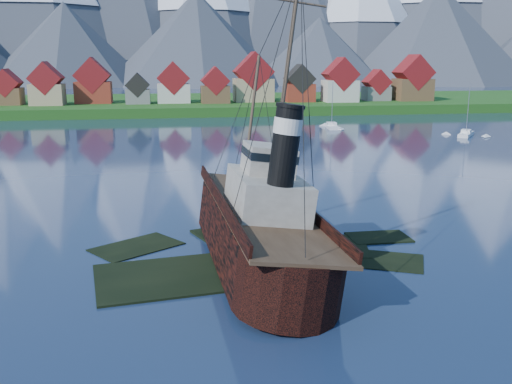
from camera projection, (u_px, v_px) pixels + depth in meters
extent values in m
plane|color=#1A2A49|center=(238.00, 263.00, 50.26)|extent=(1400.00, 1400.00, 0.00)
cube|color=black|center=(206.00, 277.00, 47.94)|extent=(19.08, 11.42, 1.00)
cube|color=black|center=(294.00, 249.00, 55.13)|extent=(15.15, 9.76, 1.00)
cube|color=black|center=(246.00, 235.00, 59.29)|extent=(11.45, 9.06, 1.00)
cube|color=black|center=(371.00, 264.00, 51.28)|extent=(10.27, 8.34, 1.00)
cube|color=black|center=(137.00, 251.00, 54.70)|extent=(9.42, 8.68, 1.00)
cube|color=black|center=(379.00, 241.00, 57.50)|extent=(6.00, 4.00, 1.00)
cube|color=#194614|center=(179.00, 108.00, 213.66)|extent=(600.00, 80.00, 3.20)
cube|color=#3F3D38|center=(182.00, 117.00, 177.13)|extent=(600.00, 2.50, 2.00)
cube|color=brown|center=(8.00, 96.00, 187.20)|extent=(9.00, 8.00, 5.50)
cube|color=maroon|center=(7.00, 83.00, 186.21)|extent=(9.16, 8.16, 9.16)
cube|color=tan|center=(47.00, 95.00, 186.22)|extent=(10.50, 9.00, 6.80)
cube|color=maroon|center=(46.00, 78.00, 185.02)|extent=(10.69, 9.18, 10.69)
cube|color=maroon|center=(94.00, 92.00, 194.14)|extent=(12.00, 8.50, 7.20)
cube|color=maroon|center=(92.00, 75.00, 192.84)|extent=(12.22, 8.67, 12.22)
cube|color=slate|center=(138.00, 97.00, 191.97)|extent=(8.00, 7.00, 4.80)
cube|color=black|center=(137.00, 85.00, 191.10)|extent=(8.15, 7.14, 8.15)
cube|color=beige|center=(174.00, 93.00, 196.56)|extent=(11.00, 9.50, 6.40)
cube|color=maroon|center=(173.00, 78.00, 195.38)|extent=(11.20, 9.69, 11.20)
cube|color=brown|center=(215.00, 94.00, 194.98)|extent=(9.50, 8.00, 5.80)
cube|color=maroon|center=(215.00, 81.00, 193.94)|extent=(9.67, 8.16, 9.67)
cube|color=tan|center=(253.00, 90.00, 201.74)|extent=(13.50, 10.00, 8.00)
cube|color=maroon|center=(253.00, 72.00, 200.28)|extent=(13.75, 10.20, 13.75)
cube|color=maroon|center=(299.00, 93.00, 201.58)|extent=(10.00, 8.50, 6.20)
cube|color=black|center=(299.00, 79.00, 200.47)|extent=(10.18, 8.67, 10.18)
cube|color=beige|center=(340.00, 91.00, 200.75)|extent=(11.50, 9.00, 7.50)
cube|color=maroon|center=(340.00, 74.00, 199.43)|extent=(11.71, 9.18, 11.71)
cube|color=slate|center=(376.00, 94.00, 207.24)|extent=(9.00, 7.50, 5.00)
cube|color=maroon|center=(377.00, 82.00, 206.31)|extent=(9.16, 7.65, 9.16)
cube|color=brown|center=(412.00, 90.00, 207.04)|extent=(12.50, 10.00, 7.80)
cube|color=maroon|center=(413.00, 72.00, 205.65)|extent=(12.73, 10.20, 12.73)
cone|color=#2D333D|center=(359.00, 10.00, 505.43)|extent=(150.00, 150.00, 125.00)
cone|color=#2D333D|center=(66.00, 46.00, 392.60)|extent=(120.00, 120.00, 58.00)
cone|color=#2D333D|center=(197.00, 40.00, 401.05)|extent=(136.00, 136.00, 66.00)
cone|color=#2D333D|center=(319.00, 52.00, 420.87)|extent=(110.00, 110.00, 50.00)
cone|color=#2D333D|center=(436.00, 35.00, 429.31)|extent=(150.00, 150.00, 75.00)
cube|color=black|center=(254.00, 235.00, 50.21)|extent=(7.65, 22.05, 4.59)
cone|color=black|center=(234.00, 197.00, 63.96)|extent=(7.65, 7.65, 7.65)
cylinder|color=black|center=(279.00, 282.00, 39.61)|extent=(7.65, 7.65, 4.59)
cube|color=#4C3826|center=(254.00, 209.00, 49.66)|extent=(7.50, 29.09, 0.27)
cube|color=black|center=(212.00, 205.00, 48.97)|extent=(0.22, 28.17, 0.98)
cube|color=black|center=(295.00, 202.00, 50.13)|extent=(0.22, 28.17, 0.98)
cube|color=#ADA89E|center=(257.00, 195.00, 47.71)|extent=(5.69, 9.30, 3.28)
cube|color=#ADA89E|center=(255.00, 159.00, 48.12)|extent=(3.94, 4.37, 2.41)
cylinder|color=black|center=(265.00, 145.00, 43.18)|extent=(2.08, 2.08, 6.12)
cylinder|color=silver|center=(265.00, 125.00, 42.83)|extent=(2.19, 2.19, 1.20)
cylinder|color=#473828|center=(240.00, 122.00, 56.56)|extent=(0.31, 0.31, 13.12)
cylinder|color=#473828|center=(260.00, 58.00, 44.13)|extent=(0.35, 0.35, 14.22)
cube|color=white|center=(466.00, 135.00, 134.22)|extent=(7.51, 8.74, 1.31)
cube|color=white|center=(466.00, 131.00, 133.99)|extent=(3.20, 3.30, 0.76)
cylinder|color=gray|center=(468.00, 108.00, 132.79)|extent=(0.15, 0.15, 11.34)
cube|color=white|center=(332.00, 128.00, 149.88)|extent=(4.24, 10.94, 1.28)
cube|color=white|center=(332.00, 124.00, 149.65)|extent=(2.77, 3.31, 0.75)
cylinder|color=gray|center=(332.00, 104.00, 148.48)|extent=(0.15, 0.15, 11.09)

